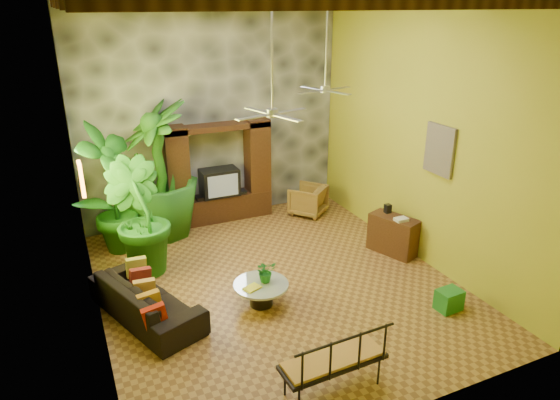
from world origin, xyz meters
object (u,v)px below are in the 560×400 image
side_console (393,235)px  entertainment_center (219,180)px  tall_plant_b (138,218)px  ceiling_fan_front (272,99)px  tall_plant_c (159,170)px  green_bin (449,300)px  sofa (146,299)px  coffee_table (261,291)px  tall_plant_a (112,190)px  wicker_armchair (308,200)px  ceiling_fan_back (325,78)px  iron_bench (336,359)px

side_console → entertainment_center: bearing=110.4°
tall_plant_b → ceiling_fan_front: bearing=-43.6°
tall_plant_c → green_bin: 6.23m
sofa → coffee_table: bearing=-124.0°
ceiling_fan_front → tall_plant_a: (-2.19, 2.83, -2.06)m
entertainment_center → green_bin: bearing=-66.0°
ceiling_fan_front → tall_plant_c: 4.01m
tall_plant_a → tall_plant_b: 1.09m
wicker_armchair → tall_plant_c: 3.58m
tall_plant_a → ceiling_fan_back: bearing=-17.2°
ceiling_fan_front → green_bin: 4.36m
tall_plant_b → side_console: bearing=-15.6°
tall_plant_c → wicker_armchair: bearing=-5.7°
sofa → wicker_armchair: bearing=-78.5°
entertainment_center → coffee_table: (-0.50, -3.71, -0.71)m
tall_plant_b → green_bin: 5.61m
tall_plant_a → iron_bench: (1.98, -5.31, -0.80)m
coffee_table → sofa: bearing=166.4°
entertainment_center → coffee_table: bearing=-97.7°
ceiling_fan_back → tall_plant_c: (-2.98, 1.70, -1.94)m
ceiling_fan_back → tall_plant_b: bearing=176.7°
tall_plant_b → iron_bench: (1.69, -4.28, -0.55)m
tall_plant_b → side_console: size_ratio=2.25×
ceiling_fan_back → wicker_armchair: 3.36m
sofa → tall_plant_b: bearing=-28.2°
ceiling_fan_front → iron_bench: (-0.21, -2.47, -2.86)m
tall_plant_a → tall_plant_b: (0.29, -1.02, -0.25)m
sofa → ceiling_fan_front: bearing=-117.7°
tall_plant_b → coffee_table: tall_plant_b is taller
side_console → wicker_armchair: bearing=84.1°
coffee_table → iron_bench: 2.32m
wicker_armchair → tall_plant_c: size_ratio=0.27×
sofa → tall_plant_c: bearing=-37.5°
ceiling_fan_front → tall_plant_a: ceiling_fan_front is taller
ceiling_fan_front → wicker_armchair: ceiling_fan_front is taller
sofa → tall_plant_a: size_ratio=0.83×
coffee_table → side_console: (3.15, 0.65, 0.13)m
tall_plant_a → side_console: size_ratio=2.75×
entertainment_center → ceiling_fan_back: (1.60, -1.94, 2.44)m
ceiling_fan_back → coffee_table: size_ratio=2.02×
ceiling_fan_back → tall_plant_c: bearing=150.3°
coffee_table → ceiling_fan_back: bearing=40.1°
wicker_armchair → iron_bench: iron_bench is taller
tall_plant_b → sofa: bearing=-97.8°
side_console → coffee_table: bearing=171.1°
tall_plant_c → ceiling_fan_back: bearing=-29.7°
ceiling_fan_back → sofa: size_ratio=0.83×
ceiling_fan_front → coffee_table: bearing=-150.4°
green_bin → ceiling_fan_back: bearing=102.0°
ceiling_fan_front → side_console: ceiling_fan_front is taller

